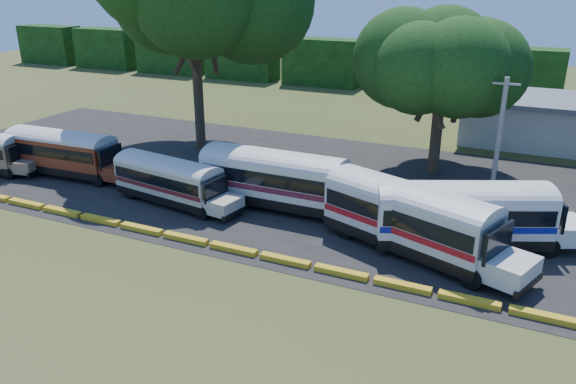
% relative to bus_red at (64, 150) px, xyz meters
% --- Properties ---
extents(ground, '(160.00, 160.00, 0.00)m').
position_rel_bus_red_xyz_m(ground, '(15.59, -6.50, -1.90)').
color(ground, '#304517').
rests_on(ground, ground).
extents(asphalt_strip, '(64.00, 24.00, 0.02)m').
position_rel_bus_red_xyz_m(asphalt_strip, '(16.59, 5.50, -1.89)').
color(asphalt_strip, black).
rests_on(asphalt_strip, ground).
extents(curb, '(53.70, 0.45, 0.30)m').
position_rel_bus_red_xyz_m(curb, '(15.59, -5.50, -1.75)').
color(curb, yellow).
rests_on(curb, ground).
extents(treeline_backdrop, '(130.00, 4.00, 6.00)m').
position_rel_bus_red_xyz_m(treeline_backdrop, '(15.59, 41.50, 1.10)').
color(treeline_backdrop, black).
rests_on(treeline_backdrop, ground).
extents(bus_red, '(10.18, 2.89, 3.32)m').
position_rel_bus_red_xyz_m(bus_red, '(0.00, 0.00, 0.00)').
color(bus_red, black).
rests_on(bus_red, ground).
extents(bus_cream_west, '(9.27, 3.53, 2.97)m').
position_rel_bus_red_xyz_m(bus_cream_west, '(10.15, -1.26, -0.22)').
color(bus_cream_west, black).
rests_on(bus_cream_west, ground).
extents(bus_cream_east, '(11.12, 2.88, 3.65)m').
position_rel_bus_red_xyz_m(bus_cream_east, '(16.53, 0.93, 0.16)').
color(bus_cream_east, black).
rests_on(bus_cream_east, ground).
extents(bus_white_red, '(11.47, 6.50, 3.69)m').
position_rel_bus_red_xyz_m(bus_white_red, '(25.51, -1.65, 0.18)').
color(bus_white_red, black).
rests_on(bus_white_red, ground).
extents(bus_white_blue, '(11.20, 6.97, 3.64)m').
position_rel_bus_red_xyz_m(bus_white_blue, '(27.95, 0.08, 0.15)').
color(bus_white_blue, black).
rests_on(bus_white_blue, ground).
extents(tree_center, '(9.79, 9.79, 11.82)m').
position_rel_bus_red_xyz_m(tree_center, '(24.05, 11.94, 6.30)').
color(tree_center, '#36261B').
rests_on(tree_center, ground).
extents(utility_pole, '(1.60, 0.30, 7.98)m').
position_rel_bus_red_xyz_m(utility_pole, '(28.60, 7.44, 2.20)').
color(utility_pole, gray).
rests_on(utility_pole, ground).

